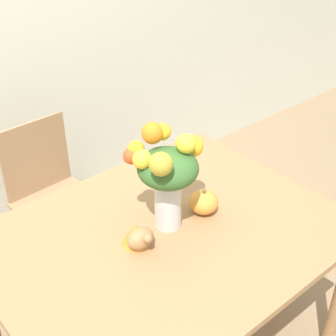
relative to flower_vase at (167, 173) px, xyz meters
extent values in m
cube|color=#9E754C|center=(-0.04, -0.04, -0.27)|extent=(1.40, 1.09, 0.03)
cylinder|color=#9E754C|center=(0.60, 0.45, -0.65)|extent=(0.06, 0.06, 0.74)
cylinder|color=silver|center=(0.00, -0.01, -0.14)|extent=(0.11, 0.11, 0.23)
cylinder|color=silver|center=(0.00, -0.01, -0.20)|extent=(0.10, 0.10, 0.11)
cylinder|color=#38662D|center=(0.02, -0.01, -0.11)|extent=(0.01, 0.01, 0.27)
cylinder|color=#38662D|center=(0.01, 0.02, -0.11)|extent=(0.01, 0.01, 0.27)
cylinder|color=#38662D|center=(-0.02, 0.01, -0.11)|extent=(0.00, 0.01, 0.27)
cylinder|color=#38662D|center=(-0.02, -0.02, -0.11)|extent=(0.00, 0.00, 0.27)
cylinder|color=#38662D|center=(0.01, -0.03, -0.11)|extent=(0.01, 0.01, 0.27)
ellipsoid|color=#38662D|center=(0.00, -0.01, 0.02)|extent=(0.24, 0.24, 0.14)
sphere|color=yellow|center=(0.03, 0.07, 0.14)|extent=(0.07, 0.07, 0.07)
sphere|color=yellow|center=(-0.10, 0.02, 0.09)|extent=(0.07, 0.07, 0.07)
sphere|color=yellow|center=(0.06, -0.04, 0.12)|extent=(0.08, 0.08, 0.08)
sphere|color=orange|center=(-0.01, 0.07, 0.15)|extent=(0.09, 0.09, 0.09)
sphere|color=#AD9E33|center=(-0.09, -0.08, 0.11)|extent=(0.09, 0.09, 0.09)
sphere|color=#D64C23|center=(-0.10, 0.10, 0.07)|extent=(0.06, 0.06, 0.06)
sphere|color=yellow|center=(0.15, 0.02, 0.06)|extent=(0.09, 0.09, 0.09)
sphere|color=yellow|center=(-0.07, 0.09, 0.09)|extent=(0.06, 0.06, 0.06)
ellipsoid|color=gold|center=(0.17, -0.03, -0.20)|extent=(0.13, 0.13, 0.10)
cylinder|color=brown|center=(0.17, -0.03, -0.15)|extent=(0.02, 0.02, 0.02)
ellipsoid|color=#A87A4C|center=(-0.17, -0.04, -0.21)|extent=(0.11, 0.08, 0.09)
cone|color=orange|center=(-0.17, -0.01, -0.21)|extent=(0.11, 0.11, 0.09)
sphere|color=#A87A4C|center=(-0.17, -0.09, -0.18)|extent=(0.04, 0.04, 0.04)
cube|color=#9E7A56|center=(-0.10, 0.80, -0.57)|extent=(0.44, 0.44, 0.02)
cylinder|color=#9E7A56|center=(-0.26, 0.62, -0.80)|extent=(0.04, 0.04, 0.44)
cylinder|color=#9E7A56|center=(0.08, 0.64, -0.80)|extent=(0.04, 0.04, 0.44)
cylinder|color=#9E7A56|center=(-0.28, 0.96, -0.80)|extent=(0.04, 0.04, 0.44)
cylinder|color=#9E7A56|center=(0.06, 0.98, -0.80)|extent=(0.04, 0.04, 0.44)
cube|color=#9E7A56|center=(-0.11, 1.00, -0.35)|extent=(0.40, 0.04, 0.43)
camera|label=1|loc=(-0.98, -1.16, 0.98)|focal=50.00mm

